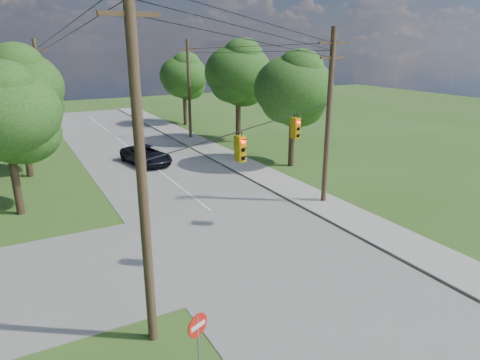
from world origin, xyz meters
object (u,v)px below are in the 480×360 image
pole_ne (329,116)px  car_main_north (146,155)px  pole_north_e (189,89)px  do_not_enter_sign (198,332)px  pole_north_w (42,97)px  pole_sw (140,161)px

pole_ne → car_main_north: (-7.16, 14.15, -4.69)m
pole_north_e → do_not_enter_sign: size_ratio=4.39×
pole_ne → car_main_north: pole_ne is taller
pole_ne → pole_north_w: 26.03m
pole_ne → do_not_enter_sign: pole_ne is taller
pole_sw → pole_north_e: (13.50, 29.60, -1.10)m
pole_north_w → car_main_north: size_ratio=1.86×
pole_sw → pole_north_e: bearing=65.5°
pole_ne → pole_sw: bearing=-150.6°
car_main_north → do_not_enter_sign: (-5.72, -24.26, 0.89)m
pole_north_w → pole_ne: bearing=-57.7°
pole_north_e → car_main_north: (-7.16, -7.85, -4.35)m
do_not_enter_sign → car_main_north: bearing=54.2°
pole_sw → pole_ne: bearing=29.4°
pole_north_w → do_not_enter_sign: pole_north_w is taller
car_main_north → pole_north_w: bearing=118.6°
pole_sw → pole_north_e: pole_sw is taller
pole_north_e → pole_ne: bearing=-90.0°
pole_sw → pole_ne: size_ratio=1.14×
pole_ne → pole_north_w: pole_ne is taller
pole_ne → pole_north_w: (-13.90, 22.00, -0.34)m
pole_sw → do_not_enter_sign: bearing=-76.0°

